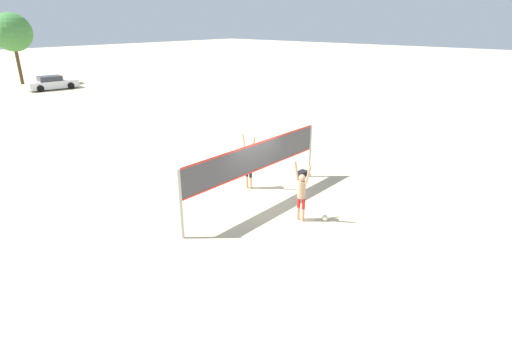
# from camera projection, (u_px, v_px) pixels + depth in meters

# --- Properties ---
(ground_plane) EXTENTS (200.00, 200.00, 0.00)m
(ground_plane) POSITION_uv_depth(u_px,v_px,m) (256.00, 202.00, 15.29)
(ground_plane) COLOR beige
(volleyball_net) EXTENTS (7.23, 0.12, 2.36)m
(volleyball_net) POSITION_uv_depth(u_px,v_px,m) (256.00, 162.00, 14.71)
(volleyball_net) COLOR beige
(volleyball_net) RESTS_ON ground_plane
(player_spiker) EXTENTS (0.28, 0.70, 2.11)m
(player_spiker) POSITION_uv_depth(u_px,v_px,m) (302.00, 191.00, 13.54)
(player_spiker) COLOR tan
(player_spiker) RESTS_ON ground_plane
(player_blocker) EXTENTS (0.28, 0.72, 2.28)m
(player_blocker) POSITION_uv_depth(u_px,v_px,m) (249.00, 161.00, 16.14)
(player_blocker) COLOR tan
(player_blocker) RESTS_ON ground_plane
(volleyball) EXTENTS (0.21, 0.21, 0.21)m
(volleyball) POSITION_uv_depth(u_px,v_px,m) (325.00, 218.00, 13.86)
(volleyball) COLOR silver
(volleyball) RESTS_ON ground_plane
(gear_bag) EXTENTS (0.51, 0.34, 0.21)m
(gear_bag) POSITION_uv_depth(u_px,v_px,m) (302.00, 173.00, 17.88)
(gear_bag) COLOR black
(gear_bag) RESTS_ON ground_plane
(parked_car_near) EXTENTS (4.76, 2.35, 1.33)m
(parked_car_near) POSITION_uv_depth(u_px,v_px,m) (53.00, 83.00, 39.82)
(parked_car_near) COLOR silver
(parked_car_near) RESTS_ON ground_plane
(tree_left_cluster) EXTENTS (3.91, 3.91, 7.29)m
(tree_left_cluster) POSITION_uv_depth(u_px,v_px,m) (12.00, 32.00, 41.42)
(tree_left_cluster) COLOR #4C3823
(tree_left_cluster) RESTS_ON ground_plane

